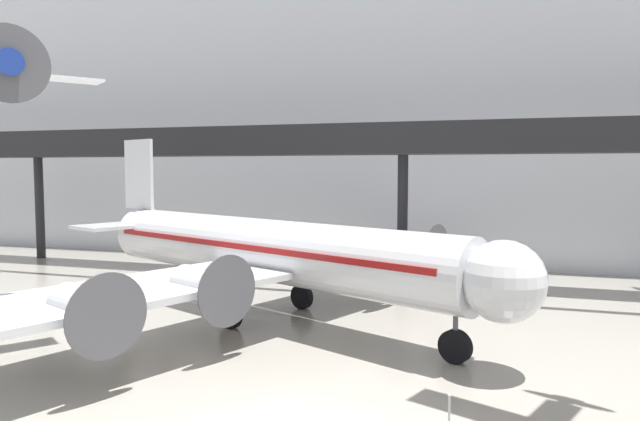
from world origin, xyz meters
TOP-DOWN VIEW (x-y plane):
  - hangar_back_wall at (0.00, 31.22)m, footprint 140.00×3.00m
  - mezzanine_walkway at (0.00, 23.25)m, footprint 110.00×3.20m
  - airliner_silver_main at (-5.02, 12.19)m, footprint 26.61×31.28m
  - stanchion_barrier at (4.93, 2.16)m, footprint 0.36×0.36m

SIDE VIEW (x-z plane):
  - stanchion_barrier at x=4.93m, z-range -0.21..0.87m
  - airliner_silver_main at x=-5.02m, z-range -1.28..7.93m
  - mezzanine_walkway at x=0.00m, z-range 3.50..13.85m
  - hangar_back_wall at x=0.00m, z-range 0.00..25.96m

